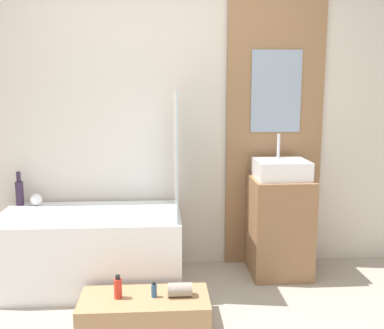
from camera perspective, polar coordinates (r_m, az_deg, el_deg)
wall_tiled_back at (r=3.79m, az=-2.85°, el=6.40°), size 4.20×0.06×2.60m
wall_wood_accent at (r=3.85m, az=10.48°, el=6.45°), size 0.81×0.04×2.60m
bathtub at (r=3.62m, az=-12.67°, el=-10.38°), size 1.38×0.74×0.57m
glass_shower_screen at (r=3.37m, az=-2.08°, el=1.44°), size 0.01×0.64×0.93m
wooden_step_bench at (r=3.10m, az=-6.04°, el=-17.84°), size 0.84×0.39×0.17m
vanity_cabinet at (r=3.77m, az=11.01°, el=-7.70°), size 0.47×0.47×0.80m
sink at (r=3.66m, az=11.25°, el=-0.56°), size 0.41×0.38×0.35m
vase_tall_dark at (r=3.92m, az=-21.06°, el=-3.22°), size 0.06×0.06×0.28m
vase_round_light at (r=3.89m, az=-19.18°, el=-4.22°), size 0.10×0.10×0.10m
bottle_soap_primary at (r=3.04m, az=-9.39°, el=-15.19°), size 0.05×0.05×0.16m
bottle_soap_secondary at (r=3.04m, az=-4.85°, el=-15.63°), size 0.04×0.04×0.10m
towel_roll at (r=3.04m, az=-1.55°, el=-15.60°), size 0.16×0.09×0.09m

